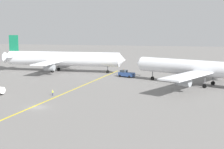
% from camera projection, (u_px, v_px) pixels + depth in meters
% --- Properties ---
extents(ground_plane, '(600.00, 600.00, 0.00)m').
position_uv_depth(ground_plane, '(38.00, 107.00, 73.19)').
color(ground_plane, slate).
extents(taxiway_stripe, '(6.85, 119.86, 0.01)m').
position_uv_depth(taxiway_stripe, '(53.00, 98.00, 83.00)').
color(taxiway_stripe, yellow).
rests_on(taxiway_stripe, ground).
extents(airliner_at_gate_left, '(55.32, 38.26, 15.75)m').
position_uv_depth(airliner_at_gate_left, '(62.00, 59.00, 135.26)').
color(airliner_at_gate_left, white).
rests_on(airliner_at_gate_left, ground).
extents(airliner_being_pushed, '(47.33, 47.73, 16.92)m').
position_uv_depth(airliner_being_pushed, '(201.00, 69.00, 101.21)').
color(airliner_being_pushed, white).
rests_on(airliner_being_pushed, ground).
extents(pushback_tug, '(9.19, 4.79, 3.02)m').
position_uv_depth(pushback_tug, '(126.00, 74.00, 120.43)').
color(pushback_tug, '#2D4C8C').
rests_on(pushback_tug, ground).
extents(ground_crew_ramp_agent_by_cones, '(0.36, 0.36, 1.59)m').
position_uv_depth(ground_crew_ramp_agent_by_cones, '(53.00, 93.00, 86.31)').
color(ground_crew_ramp_agent_by_cones, '#2D3351').
rests_on(ground_crew_ramp_agent_by_cones, ground).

